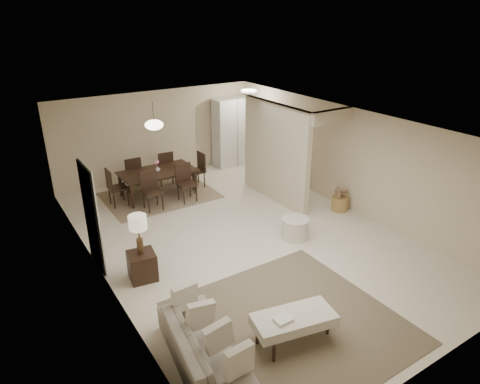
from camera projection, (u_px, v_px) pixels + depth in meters
floor at (242, 236)px, 9.35m from camera, size 9.00×9.00×0.00m
ceiling at (243, 124)px, 8.36m from camera, size 9.00×9.00×0.00m
back_wall at (157, 134)px, 12.33m from camera, size 6.00×0.00×6.00m
left_wall at (97, 219)px, 7.36m from camera, size 0.00×9.00×9.00m
right_wall at (346, 158)px, 10.35m from camera, size 0.00×9.00×9.00m
partition at (275, 153)px, 10.72m from camera, size 0.15×2.50×2.50m
doorway at (91, 217)px, 7.93m from camera, size 0.04×0.90×2.04m
pantry_cabinet at (233, 132)px, 13.31m from camera, size 1.20×0.55×2.10m
flush_light at (249, 91)px, 11.99m from camera, size 0.44×0.44×0.05m
living_rug at (290, 322)px, 6.78m from camera, size 3.20×3.20×0.01m
sofa at (203, 347)px, 5.89m from camera, size 2.06×1.04×0.58m
ottoman_bench at (294, 320)px, 6.31m from camera, size 1.32×0.81×0.44m
side_table at (142, 266)px, 7.80m from camera, size 0.54×0.54×0.52m
table_lamp at (138, 226)px, 7.48m from camera, size 0.32×0.32×0.76m
round_pouf at (295, 228)px, 9.20m from camera, size 0.59×0.59×0.46m
wicker_basket at (340, 203)px, 10.52m from camera, size 0.48×0.48×0.35m
dining_rug at (160, 195)px, 11.39m from camera, size 2.80×2.10×0.01m
dining_table at (159, 184)px, 11.26m from camera, size 1.94×1.08×0.68m
dining_chairs at (158, 178)px, 11.21m from camera, size 2.61×1.89×0.97m
vase at (158, 169)px, 11.10m from camera, size 0.18×0.18×0.14m
yellow_mat at (278, 182)px, 12.25m from camera, size 1.04×0.72×0.01m
pendant_light at (154, 125)px, 10.64m from camera, size 0.46×0.46×0.71m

